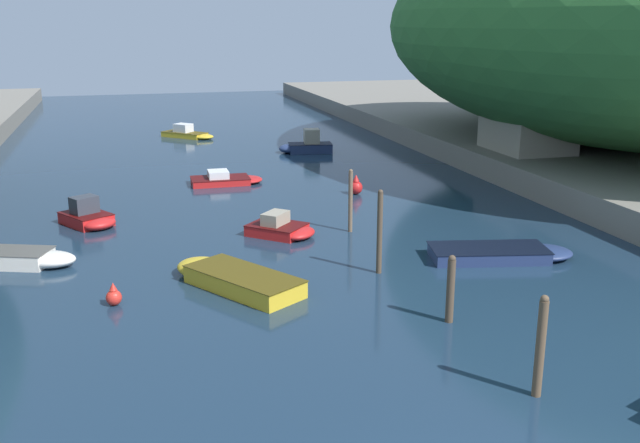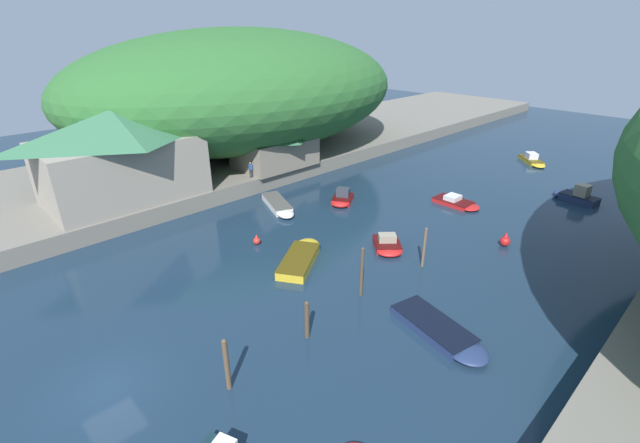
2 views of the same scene
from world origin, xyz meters
name	(u,v)px [view 1 (image 1 of 2)]	position (x,y,z in m)	size (l,w,h in m)	color
water_surface	(238,196)	(0.00, 30.00, 0.00)	(130.00, 130.00, 0.00)	#192D42
right_bank	(629,160)	(27.30, 30.00, 0.79)	(22.00, 120.00, 1.57)	slate
hillside_right	(638,27)	(28.40, 32.02, 9.67)	(32.13, 44.99, 16.20)	#2D662D
right_bank_cottage	(528,119)	(20.01, 31.33, 3.72)	(4.77, 6.10, 4.16)	gray
boat_yellow_tender	(89,217)	(-8.33, 25.70, 0.44)	(3.18, 3.65, 1.46)	red
boat_mid_channel	(283,229)	(0.78, 21.31, 0.35)	(3.68, 3.61, 1.13)	red
boat_red_skiff	(9,258)	(-11.42, 20.20, 0.33)	(6.34, 3.72, 0.67)	silver
boat_moored_right	(305,146)	(7.53, 43.08, 0.55)	(4.40, 2.27, 1.87)	navy
boat_open_rowboat	(506,253)	(9.44, 15.27, 0.27)	(6.57, 3.42, 0.54)	navy
boat_cabin_cruiser	(231,277)	(-2.67, 15.27, 0.35)	(5.01, 6.22, 0.70)	gold
boat_far_upstream	(189,134)	(-0.68, 53.15, 0.36)	(4.81, 4.81, 1.20)	gold
boat_far_right_bank	(227,179)	(-0.12, 33.53, 0.28)	(4.59, 2.18, 0.87)	red
mooring_post_nearest	(540,346)	(4.22, 4.41, 1.51)	(0.26, 0.26, 3.00)	brown
mooring_post_second	(451,289)	(4.08, 9.70, 1.23)	(0.28, 0.28, 2.44)	#4C3D2D
mooring_post_middle	(380,232)	(3.45, 15.05, 1.78)	(0.23, 0.23, 3.55)	#4C3D2D
mooring_post_fourth	(350,201)	(4.16, 21.10, 1.58)	(0.21, 0.21, 3.16)	brown
channel_buoy_near	(114,296)	(-7.12, 14.39, 0.34)	(0.58, 0.58, 0.87)	red
channel_buoy_far	(356,187)	(6.93, 28.58, 0.47)	(0.80, 0.80, 1.20)	red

